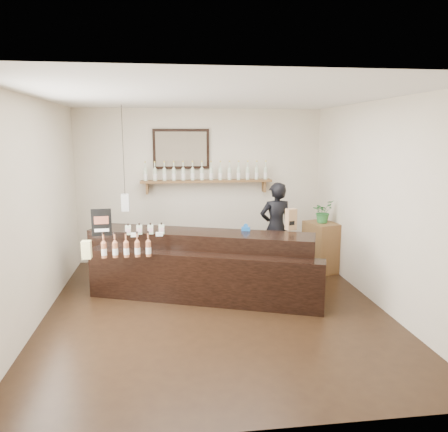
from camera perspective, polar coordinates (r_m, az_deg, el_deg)
name	(u,v)px	position (r m, az deg, el deg)	size (l,w,h in m)	color
ground	(216,309)	(6.07, -1.09, -12.08)	(5.00, 5.00, 0.00)	black
room_shell	(215,185)	(5.63, -1.15, 4.12)	(5.00, 5.00, 5.00)	beige
back_wall_decor	(193,167)	(7.97, -4.03, 6.35)	(2.66, 0.96, 1.69)	brown
counter	(200,266)	(6.44, -3.09, -6.57)	(3.34, 2.00, 1.09)	black
promo_sign	(101,222)	(6.36, -15.71, -0.81)	(0.28, 0.04, 0.38)	black
paper_bag	(291,219)	(6.58, 8.74, -0.44)	(0.17, 0.15, 0.32)	#9B6E4B
tape_dispenser	(246,228)	(6.47, 2.86, -1.59)	(0.13, 0.08, 0.11)	#1755A2
side_cabinet	(321,247)	(7.74, 12.59, -3.96)	(0.57, 0.68, 0.86)	brown
potted_plant	(323,212)	(7.61, 12.77, 0.57)	(0.35, 0.30, 0.39)	#2D7033
shopkeeper	(276,222)	(7.49, 6.79, -0.74)	(0.64, 0.42, 1.75)	black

